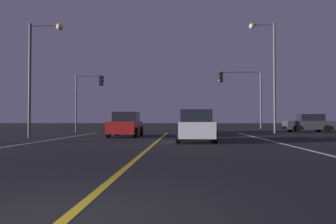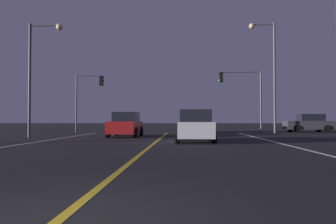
{
  "view_description": "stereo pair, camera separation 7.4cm",
  "coord_description": "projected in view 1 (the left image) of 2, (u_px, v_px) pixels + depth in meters",
  "views": [
    {
      "loc": [
        1.4,
        -3.48,
        1.19
      ],
      "look_at": [
        0.16,
        22.79,
        1.81
      ],
      "focal_mm": 33.79,
      "sensor_mm": 36.0,
      "label": 1
    },
    {
      "loc": [
        1.47,
        -3.48,
        1.19
      ],
      "look_at": [
        0.16,
        22.79,
        1.81
      ],
      "focal_mm": 33.79,
      "sensor_mm": 36.0,
      "label": 2
    }
  ],
  "objects": [
    {
      "name": "street_lamp_left_mid",
      "position": [
        38.0,
        64.0,
        20.56
      ],
      "size": [
        2.26,
        0.44,
        7.48
      ],
      "color": "#4C4C51",
      "rests_on": "ground"
    },
    {
      "name": "traffic_light_near_left",
      "position": [
        89.0,
        90.0,
        28.63
      ],
      "size": [
        2.61,
        0.36,
        5.2
      ],
      "color": "#4C4C51",
      "rests_on": "ground"
    },
    {
      "name": "car_ahead_far",
      "position": [
        198.0,
        124.0,
        28.14
      ],
      "size": [
        2.02,
        4.3,
        1.7
      ],
      "rotation": [
        0.0,
        0.0,
        1.57
      ],
      "color": "black",
      "rests_on": "ground"
    },
    {
      "name": "car_oncoming",
      "position": [
        126.0,
        125.0,
        21.81
      ],
      "size": [
        2.02,
        4.3,
        1.7
      ],
      "rotation": [
        0.0,
        0.0,
        -1.57
      ],
      "color": "black",
      "rests_on": "ground"
    },
    {
      "name": "traffic_light_near_right",
      "position": [
        240.0,
        87.0,
        28.0
      ],
      "size": [
        3.79,
        0.36,
        5.45
      ],
      "rotation": [
        0.0,
        0.0,
        3.14
      ],
      "color": "#4C4C51",
      "rests_on": "ground"
    },
    {
      "name": "lane_edge_right",
      "position": [
        308.0,
        150.0,
        12.32
      ],
      "size": [
        0.16,
        30.23,
        0.01
      ],
      "primitive_type": "cube",
      "color": "silver",
      "rests_on": "ground"
    },
    {
      "name": "street_lamp_right_far",
      "position": [
        269.0,
        64.0,
        24.74
      ],
      "size": [
        2.05,
        0.44,
        8.8
      ],
      "rotation": [
        0.0,
        0.0,
        3.14
      ],
      "color": "#4C4C51",
      "rests_on": "ground"
    },
    {
      "name": "car_lead_same_lane",
      "position": [
        195.0,
        126.0,
        16.93
      ],
      "size": [
        2.02,
        4.3,
        1.7
      ],
      "rotation": [
        0.0,
        0.0,
        1.57
      ],
      "color": "black",
      "rests_on": "ground"
    },
    {
      "name": "street_lamp_right_near",
      "position": [
        327.0,
        42.0,
        14.52
      ],
      "size": [
        2.25,
        0.44,
        7.39
      ],
      "rotation": [
        0.0,
        0.0,
        3.14
      ],
      "color": "#4C4C51",
      "rests_on": "ground"
    },
    {
      "name": "car_crossing_side",
      "position": [
        309.0,
        123.0,
        29.8
      ],
      "size": [
        4.3,
        2.02,
        1.7
      ],
      "rotation": [
        0.0,
        0.0,
        3.14
      ],
      "color": "black",
      "rests_on": "ground"
    },
    {
      "name": "lane_center_divider",
      "position": [
        148.0,
        149.0,
        12.61
      ],
      "size": [
        0.16,
        30.23,
        0.01
      ],
      "primitive_type": "cube",
      "color": "gold",
      "rests_on": "ground"
    }
  ]
}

